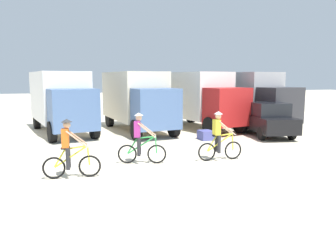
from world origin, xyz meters
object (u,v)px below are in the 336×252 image
object	(u,v)px
box_truck_avon_van	(61,99)
cyclist_cowboy_hat	(140,140)
cyclist_near_camera	(219,138)
box_truck_white_box	(197,97)
sedan_parked	(267,119)
supply_crate	(206,135)
box_truck_cream_rv	(137,98)
cyclist_orange_shirt	(69,151)
box_truck_grey_hauler	(246,96)

from	to	relation	value
box_truck_avon_van	cyclist_cowboy_hat	world-z (taller)	box_truck_avon_van
cyclist_cowboy_hat	cyclist_near_camera	size ratio (longest dim) A/B	1.00
cyclist_near_camera	box_truck_avon_van	bearing A→B (deg)	123.78
box_truck_white_box	sedan_parked	xyz separation A→B (m)	(2.46, -3.59, -0.99)
cyclist_near_camera	supply_crate	xyz separation A→B (m)	(1.21, 3.96, -0.62)
box_truck_cream_rv	cyclist_cowboy_hat	distance (m)	7.54
box_truck_white_box	sedan_parked	bearing A→B (deg)	-55.59
box_truck_white_box	sedan_parked	size ratio (longest dim) A/B	1.59
box_truck_cream_rv	cyclist_cowboy_hat	bearing A→B (deg)	-100.99
box_truck_avon_van	supply_crate	distance (m)	8.21
box_truck_white_box	cyclist_orange_shirt	xyz separation A→B (m)	(-7.55, -8.42, -1.03)
sedan_parked	cyclist_orange_shirt	distance (m)	11.12
box_truck_cream_rv	supply_crate	xyz separation A→B (m)	(2.64, -3.77, -1.65)
box_truck_grey_hauler	sedan_parked	size ratio (longest dim) A/B	1.59
box_truck_avon_van	cyclist_orange_shirt	size ratio (longest dim) A/B	3.89
box_truck_white_box	cyclist_orange_shirt	world-z (taller)	box_truck_white_box
box_truck_cream_rv	box_truck_white_box	distance (m)	3.71
box_truck_grey_hauler	cyclist_near_camera	world-z (taller)	box_truck_grey_hauler
cyclist_cowboy_hat	box_truck_grey_hauler	bearing A→B (deg)	40.85
box_truck_cream_rv	box_truck_avon_van	bearing A→B (deg)	171.95
box_truck_cream_rv	cyclist_orange_shirt	distance (m)	9.31
box_truck_avon_van	cyclist_near_camera	distance (m)	10.05
sedan_parked	cyclist_near_camera	distance (m)	6.29
cyclist_orange_shirt	cyclist_cowboy_hat	distance (m)	2.65
box_truck_avon_van	sedan_parked	world-z (taller)	box_truck_avon_van
cyclist_orange_shirt	sedan_parked	bearing A→B (deg)	25.74
box_truck_grey_hauler	box_truck_avon_van	bearing A→B (deg)	176.43
box_truck_cream_rv	box_truck_grey_hauler	distance (m)	6.93
sedan_parked	cyclist_orange_shirt	xyz separation A→B (m)	(-10.01, -4.83, -0.04)
cyclist_orange_shirt	cyclist_near_camera	distance (m)	5.32
supply_crate	box_truck_avon_van	bearing A→B (deg)	147.25
box_truck_white_box	cyclist_cowboy_hat	distance (m)	9.01
box_truck_cream_rv	cyclist_cowboy_hat	xyz separation A→B (m)	(-1.42, -7.33, -1.03)
box_truck_cream_rv	cyclist_near_camera	distance (m)	7.93
box_truck_avon_van	box_truck_cream_rv	distance (m)	4.17
cyclist_orange_shirt	supply_crate	world-z (taller)	cyclist_orange_shirt
box_truck_cream_rv	cyclist_orange_shirt	world-z (taller)	box_truck_cream_rv
box_truck_grey_hauler	box_truck_cream_rv	bearing A→B (deg)	179.12
box_truck_avon_van	cyclist_orange_shirt	bearing A→B (deg)	-88.20
cyclist_near_camera	cyclist_orange_shirt	bearing A→B (deg)	-172.52
cyclist_orange_shirt	cyclist_cowboy_hat	world-z (taller)	same
box_truck_cream_rv	sedan_parked	bearing A→B (deg)	-30.20
cyclist_cowboy_hat	supply_crate	size ratio (longest dim) A/B	2.38
box_truck_avon_van	box_truck_grey_hauler	world-z (taller)	same
box_truck_cream_rv	sedan_parked	world-z (taller)	box_truck_cream_rv
box_truck_grey_hauler	supply_crate	bearing A→B (deg)	-139.48
cyclist_orange_shirt	cyclist_cowboy_hat	size ratio (longest dim) A/B	1.00
cyclist_near_camera	supply_crate	world-z (taller)	cyclist_near_camera
box_truck_cream_rv	cyclist_orange_shirt	xyz separation A→B (m)	(-3.84, -8.42, -1.03)
box_truck_white_box	cyclist_near_camera	bearing A→B (deg)	-106.40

